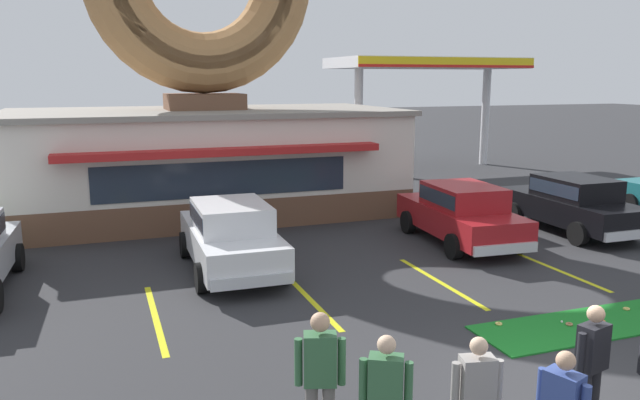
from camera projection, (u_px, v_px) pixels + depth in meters
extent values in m
cube|color=brown|center=(208.00, 198.00, 20.57)|extent=(12.00, 6.00, 0.90)
cube|color=silver|center=(206.00, 150.00, 20.27)|extent=(12.00, 6.00, 2.30)
cube|color=gray|center=(205.00, 112.00, 20.03)|extent=(12.30, 6.30, 0.16)
cube|color=#B21E1E|center=(226.00, 152.00, 17.16)|extent=(9.00, 0.60, 0.20)
cube|color=#232D3D|center=(225.00, 179.00, 17.58)|extent=(7.20, 0.03, 1.00)
cube|color=brown|center=(204.00, 102.00, 19.97)|extent=(2.40, 1.80, 0.50)
cube|color=#197523|center=(589.00, 325.00, 11.14)|extent=(4.28, 1.34, 0.03)
torus|color=#E5C666|center=(499.00, 324.00, 11.10)|extent=(0.13, 0.13, 0.04)
torus|color=#E5C666|center=(626.00, 309.00, 11.82)|extent=(0.13, 0.13, 0.04)
torus|color=#D17F47|center=(602.00, 321.00, 11.21)|extent=(0.13, 0.13, 0.04)
torus|color=#A5724C|center=(569.00, 324.00, 11.08)|extent=(0.13, 0.13, 0.04)
sphere|color=white|center=(562.00, 322.00, 11.18)|extent=(0.04, 0.04, 0.04)
cube|color=silver|center=(630.00, 194.00, 21.47)|extent=(1.67, 0.11, 0.24)
cylinder|color=black|center=(630.00, 203.00, 20.40)|extent=(0.22, 0.64, 0.64)
cylinder|color=black|center=(18.00, 257.00, 14.23)|extent=(0.25, 0.65, 0.64)
cube|color=black|center=(570.00, 209.00, 17.89)|extent=(1.82, 4.42, 0.68)
cube|color=black|center=(576.00, 188.00, 17.62)|extent=(1.59, 2.12, 0.60)
cube|color=#232D3D|center=(576.00, 187.00, 17.62)|extent=(1.61, 2.04, 0.36)
cube|color=silver|center=(521.00, 203.00, 20.00)|extent=(1.67, 0.12, 0.24)
cube|color=silver|center=(631.00, 235.00, 15.86)|extent=(1.67, 0.12, 0.24)
cylinder|color=black|center=(514.00, 213.00, 18.94)|extent=(0.23, 0.64, 0.64)
cylinder|color=black|center=(562.00, 209.00, 19.50)|extent=(0.23, 0.64, 0.64)
cylinder|color=black|center=(578.00, 234.00, 16.40)|extent=(0.23, 0.64, 0.64)
cylinder|color=black|center=(631.00, 229.00, 16.97)|extent=(0.23, 0.64, 0.64)
cube|color=maroon|center=(460.00, 219.00, 16.62)|extent=(2.06, 4.51, 0.68)
cube|color=maroon|center=(463.00, 196.00, 16.36)|extent=(1.70, 2.20, 0.60)
cube|color=#232D3D|center=(463.00, 195.00, 16.35)|extent=(1.72, 2.12, 0.36)
cube|color=silver|center=(423.00, 211.00, 18.77)|extent=(1.67, 0.21, 0.24)
cube|color=silver|center=(506.00, 249.00, 14.56)|extent=(1.67, 0.21, 0.24)
cylinder|color=black|center=(408.00, 222.00, 17.74)|extent=(0.26, 0.65, 0.64)
cylinder|color=black|center=(464.00, 218.00, 18.21)|extent=(0.26, 0.65, 0.64)
cylinder|color=black|center=(454.00, 246.00, 15.16)|extent=(0.26, 0.65, 0.64)
cylinder|color=black|center=(517.00, 241.00, 15.63)|extent=(0.26, 0.65, 0.64)
cube|color=silver|center=(231.00, 242.00, 14.27)|extent=(1.84, 4.43, 0.68)
cube|color=silver|center=(231.00, 216.00, 14.00)|extent=(1.60, 2.13, 0.60)
cube|color=#232D3D|center=(231.00, 215.00, 14.00)|extent=(1.62, 2.04, 0.36)
cube|color=silver|center=(215.00, 230.00, 16.38)|extent=(1.67, 0.13, 0.24)
cube|color=silver|center=(252.00, 281.00, 12.24)|extent=(1.67, 0.13, 0.24)
cylinder|color=black|center=(185.00, 245.00, 15.32)|extent=(0.23, 0.64, 0.64)
cylinder|color=black|center=(255.00, 239.00, 15.88)|extent=(0.23, 0.64, 0.64)
cylinder|color=black|center=(201.00, 278.00, 12.78)|extent=(0.23, 0.64, 0.64)
cylinder|color=black|center=(284.00, 269.00, 13.34)|extent=(0.23, 0.64, 0.64)
cube|color=#386B42|center=(320.00, 359.00, 7.19)|extent=(0.44, 0.35, 0.62)
cylinder|color=#386B42|center=(298.00, 362.00, 7.19)|extent=(0.10, 0.10, 0.57)
cylinder|color=#386B42|center=(342.00, 361.00, 7.20)|extent=(0.10, 0.10, 0.57)
sphere|color=tan|center=(320.00, 322.00, 7.10)|extent=(0.23, 0.23, 0.23)
cube|color=#33478C|center=(563.00, 397.00, 6.56)|extent=(0.35, 0.44, 0.56)
cylinder|color=#33478C|center=(541.00, 390.00, 6.76)|extent=(0.10, 0.10, 0.51)
sphere|color=tan|center=(566.00, 361.00, 6.49)|extent=(0.20, 0.20, 0.20)
cube|color=gray|center=(477.00, 380.00, 6.94)|extent=(0.42, 0.32, 0.56)
cylinder|color=gray|center=(498.00, 381.00, 6.97)|extent=(0.10, 0.10, 0.51)
cylinder|color=gray|center=(455.00, 384.00, 6.91)|extent=(0.10, 0.10, 0.51)
sphere|color=beige|center=(479.00, 346.00, 6.86)|extent=(0.20, 0.20, 0.20)
cylinder|color=#232328|center=(593.00, 396.00, 7.87)|extent=(0.15, 0.15, 0.80)
cube|color=black|center=(593.00, 347.00, 7.68)|extent=(0.43, 0.33, 0.58)
cylinder|color=black|center=(581.00, 354.00, 7.55)|extent=(0.10, 0.10, 0.54)
cylinder|color=black|center=(604.00, 344.00, 7.82)|extent=(0.10, 0.10, 0.54)
sphere|color=tan|center=(596.00, 314.00, 7.60)|extent=(0.21, 0.21, 0.21)
cube|color=#386B42|center=(386.00, 380.00, 6.87)|extent=(0.45, 0.40, 0.57)
cylinder|color=#386B42|center=(409.00, 385.00, 6.83)|extent=(0.10, 0.10, 0.53)
cylinder|color=#386B42|center=(363.00, 381.00, 6.91)|extent=(0.10, 0.10, 0.53)
sphere|color=beige|center=(387.00, 345.00, 6.79)|extent=(0.21, 0.21, 0.21)
cylinder|color=silver|center=(358.00, 120.00, 29.27)|extent=(0.40, 0.40, 4.80)
cylinder|color=silver|center=(485.00, 117.00, 31.60)|extent=(0.40, 0.40, 4.80)
cube|color=silver|center=(426.00, 63.00, 29.93)|extent=(9.00, 4.40, 0.50)
cube|color=yellow|center=(451.00, 62.00, 27.88)|extent=(9.00, 0.04, 0.44)
cube|color=red|center=(451.00, 66.00, 27.89)|extent=(9.00, 0.04, 0.12)
cube|color=yellow|center=(155.00, 317.00, 11.51)|extent=(0.12, 3.60, 0.01)
cube|color=yellow|center=(309.00, 298.00, 12.51)|extent=(0.12, 3.60, 0.01)
cube|color=yellow|center=(440.00, 282.00, 13.51)|extent=(0.12, 3.60, 0.01)
cube|color=yellow|center=(553.00, 268.00, 14.51)|extent=(0.12, 3.60, 0.01)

